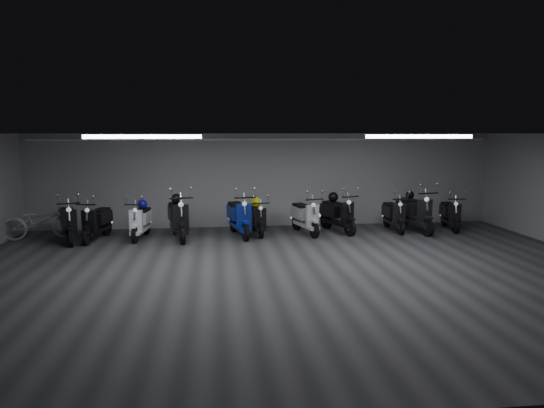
{
  "coord_description": "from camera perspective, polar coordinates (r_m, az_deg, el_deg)",
  "views": [
    {
      "loc": [
        -1.51,
        -9.27,
        2.82
      ],
      "look_at": [
        -0.12,
        2.5,
        1.05
      ],
      "focal_mm": 31.57,
      "sensor_mm": 36.0,
      "label": 1
    }
  ],
  "objects": [
    {
      "name": "scooter_4",
      "position": [
        13.07,
        -3.95,
        -0.8
      ],
      "size": [
        1.03,
        2.01,
        1.43
      ],
      "primitive_type": null,
      "rotation": [
        0.0,
        0.0,
        0.21
      ],
      "color": "navy",
      "rests_on": "floor"
    },
    {
      "name": "scooter_6",
      "position": [
        13.36,
        4.0,
        -0.85
      ],
      "size": [
        1.01,
        1.85,
        1.31
      ],
      "primitive_type": null,
      "rotation": [
        0.0,
        0.0,
        0.25
      ],
      "color": "silver",
      "rests_on": "floor"
    },
    {
      "name": "scooter_2",
      "position": [
        13.24,
        -15.42,
        -1.37
      ],
      "size": [
        0.76,
        1.73,
        1.25
      ],
      "primitive_type": null,
      "rotation": [
        0.0,
        0.0,
        -0.12
      ],
      "color": "white",
      "rests_on": "floor"
    },
    {
      "name": "scooter_3",
      "position": [
        12.93,
        -11.14,
        -0.93
      ],
      "size": [
        1.06,
        2.08,
        1.48
      ],
      "primitive_type": null,
      "rotation": [
        0.0,
        0.0,
        0.21
      ],
      "color": "black",
      "rests_on": "floor"
    },
    {
      "name": "back_wall",
      "position": [
        14.43,
        -0.68,
        2.85
      ],
      "size": [
        14.0,
        0.01,
        2.8
      ],
      "primitive_type": "cube",
      "color": "gray",
      "rests_on": "ground"
    },
    {
      "name": "scooter_9",
      "position": [
        14.22,
        16.65,
        -0.27
      ],
      "size": [
        0.95,
        2.07,
        1.48
      ],
      "primitive_type": null,
      "rotation": [
        0.0,
        0.0,
        0.15
      ],
      "color": "black",
      "rests_on": "floor"
    },
    {
      "name": "helmet_2",
      "position": [
        13.16,
        -11.35,
        0.62
      ],
      "size": [
        0.28,
        0.28,
        0.28
      ],
      "primitive_type": "sphere",
      "color": "black",
      "rests_on": "scooter_3"
    },
    {
      "name": "floor",
      "position": [
        9.81,
        2.45,
        -8.25
      ],
      "size": [
        14.0,
        10.0,
        0.01
      ],
      "primitive_type": "cube",
      "color": "#323234",
      "rests_on": "ground"
    },
    {
      "name": "helmet_0",
      "position": [
        14.42,
        16.12,
        1.06
      ],
      "size": [
        0.24,
        0.24,
        0.24
      ],
      "primitive_type": "sphere",
      "color": "black",
      "rests_on": "scooter_9"
    },
    {
      "name": "helmet_4",
      "position": [
        13.48,
        -1.88,
        0.22
      ],
      "size": [
        0.29,
        0.29,
        0.29
      ],
      "primitive_type": "sphere",
      "color": "yellow",
      "rests_on": "scooter_5"
    },
    {
      "name": "helmet_3",
      "position": [
        13.42,
        -15.19,
        -0.02
      ],
      "size": [
        0.26,
        0.26,
        0.26
      ],
      "primitive_type": "sphere",
      "color": "#0E0D90",
      "rests_on": "scooter_2"
    },
    {
      "name": "scooter_0",
      "position": [
        13.45,
        -23.14,
        -1.36
      ],
      "size": [
        1.17,
        1.92,
        1.36
      ],
      "primitive_type": null,
      "rotation": [
        0.0,
        0.0,
        0.33
      ],
      "color": "black",
      "rests_on": "floor"
    },
    {
      "name": "helmet_1",
      "position": [
        13.86,
        7.31,
        0.83
      ],
      "size": [
        0.29,
        0.29,
        0.29
      ],
      "primitive_type": "sphere",
      "color": "black",
      "rests_on": "scooter_7"
    },
    {
      "name": "ceiling",
      "position": [
        9.4,
        2.56,
        8.39
      ],
      "size": [
        14.0,
        10.0,
        0.01
      ],
      "primitive_type": "cube",
      "color": "gray",
      "rests_on": "ground"
    },
    {
      "name": "scooter_1",
      "position": [
        13.42,
        -20.21,
        -1.37
      ],
      "size": [
        0.91,
        1.81,
        1.29
      ],
      "primitive_type": null,
      "rotation": [
        0.0,
        0.0,
        -0.2
      ],
      "color": "black",
      "rests_on": "floor"
    },
    {
      "name": "scooter_5",
      "position": [
        13.31,
        -1.71,
        -1.14
      ],
      "size": [
        0.66,
        1.63,
        1.19
      ],
      "primitive_type": null,
      "rotation": [
        0.0,
        0.0,
        0.08
      ],
      "color": "black",
      "rests_on": "floor"
    },
    {
      "name": "fluor_strip_left",
      "position": [
        10.38,
        -15.11,
        7.76
      ],
      "size": [
        2.4,
        0.18,
        0.08
      ],
      "primitive_type": "cube",
      "color": "white",
      "rests_on": "ceiling"
    },
    {
      "name": "conduit",
      "position": [
        14.28,
        -0.65,
        7.69
      ],
      "size": [
        13.6,
        0.05,
        0.05
      ],
      "primitive_type": "cylinder",
      "rotation": [
        0.0,
        1.57,
        0.0
      ],
      "color": "white",
      "rests_on": "back_wall"
    },
    {
      "name": "front_wall",
      "position": [
        4.75,
        12.35,
        -9.14
      ],
      "size": [
        14.0,
        0.01,
        2.8
      ],
      "primitive_type": "cube",
      "color": "gray",
      "rests_on": "ground"
    },
    {
      "name": "scooter_8",
      "position": [
        14.2,
        14.34,
        -0.68
      ],
      "size": [
        0.59,
        1.68,
        1.24
      ],
      "primitive_type": null,
      "rotation": [
        0.0,
        0.0,
        -0.02
      ],
      "color": "black",
      "rests_on": "floor"
    },
    {
      "name": "scooter_10",
      "position": [
        14.85,
        20.51,
        -0.6
      ],
      "size": [
        0.84,
        1.72,
        1.22
      ],
      "primitive_type": null,
      "rotation": [
        0.0,
        0.0,
        -0.19
      ],
      "color": "black",
      "rests_on": "floor"
    },
    {
      "name": "fluor_strip_right",
      "position": [
        11.22,
        17.14,
        7.71
      ],
      "size": [
        2.4,
        0.18,
        0.08
      ],
      "primitive_type": "cube",
      "color": "white",
      "rests_on": "ceiling"
    },
    {
      "name": "scooter_7",
      "position": [
        13.7,
        7.87,
        -0.57
      ],
      "size": [
        1.17,
        1.93,
        1.36
      ],
      "primitive_type": null,
      "rotation": [
        0.0,
        0.0,
        0.33
      ],
      "color": "black",
      "rests_on": "floor"
    },
    {
      "name": "bicycle",
      "position": [
        14.08,
        -26.0,
        -1.44
      ],
      "size": [
        1.93,
        0.93,
        1.2
      ],
      "primitive_type": "imported",
      "rotation": [
        0.0,
        0.0,
        1.72
      ],
      "color": "silver",
      "rests_on": "floor"
    }
  ]
}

